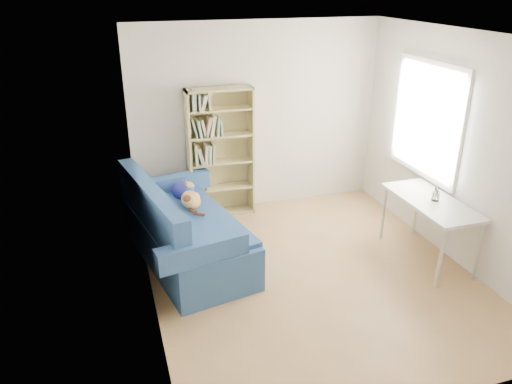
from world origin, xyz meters
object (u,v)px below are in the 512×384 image
bookshelf (221,158)px  sofa (183,231)px  desk (431,206)px  pen_cup (436,195)px

bookshelf → sofa: bearing=-123.4°
bookshelf → desk: 2.78m
sofa → desk: (2.74, -0.81, 0.31)m
sofa → pen_cup: (2.78, -0.82, 0.44)m
sofa → desk: size_ratio=1.74×
sofa → desk: 2.88m
sofa → bookshelf: size_ratio=1.23×
sofa → desk: bearing=-27.8°
bookshelf → desk: (2.01, -1.92, -0.14)m
desk → sofa: bearing=163.5°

